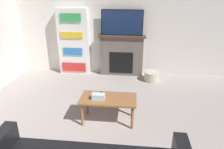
{
  "coord_description": "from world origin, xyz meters",
  "views": [
    {
      "loc": [
        0.44,
        -1.01,
        2.35
      ],
      "look_at": [
        0.03,
        2.83,
        0.71
      ],
      "focal_mm": 35.0,
      "sensor_mm": 36.0,
      "label": 1
    }
  ],
  "objects_px": {
    "tv": "(122,23)",
    "coffee_table": "(108,101)",
    "storage_basket": "(152,76)",
    "bookshelf": "(74,42)",
    "fireplace": "(122,55)"
  },
  "relations": [
    {
      "from": "tv",
      "to": "coffee_table",
      "type": "height_order",
      "value": "tv"
    },
    {
      "from": "tv",
      "to": "storage_basket",
      "type": "bearing_deg",
      "value": -22.95
    },
    {
      "from": "bookshelf",
      "to": "storage_basket",
      "type": "xyz_separation_m",
      "value": [
        2.08,
        -0.34,
        -0.75
      ]
    },
    {
      "from": "fireplace",
      "to": "tv",
      "type": "bearing_deg",
      "value": -90.0
    },
    {
      "from": "storage_basket",
      "to": "bookshelf",
      "type": "bearing_deg",
      "value": 170.79
    },
    {
      "from": "coffee_table",
      "to": "bookshelf",
      "type": "relative_size",
      "value": 0.57
    },
    {
      "from": "coffee_table",
      "to": "bookshelf",
      "type": "xyz_separation_m",
      "value": [
        -1.19,
        2.2,
        0.48
      ]
    },
    {
      "from": "bookshelf",
      "to": "fireplace",
      "type": "bearing_deg",
      "value": 1.0
    },
    {
      "from": "fireplace",
      "to": "coffee_table",
      "type": "xyz_separation_m",
      "value": [
        -0.09,
        -2.22,
        -0.15
      ]
    },
    {
      "from": "tv",
      "to": "storage_basket",
      "type": "xyz_separation_m",
      "value": [
        0.8,
        -0.34,
        -1.29
      ]
    },
    {
      "from": "coffee_table",
      "to": "bookshelf",
      "type": "distance_m",
      "value": 2.55
    },
    {
      "from": "coffee_table",
      "to": "fireplace",
      "type": "bearing_deg",
      "value": 87.74
    },
    {
      "from": "fireplace",
      "to": "tv",
      "type": "distance_m",
      "value": 0.86
    },
    {
      "from": "storage_basket",
      "to": "fireplace",
      "type": "bearing_deg",
      "value": 155.86
    },
    {
      "from": "tv",
      "to": "bookshelf",
      "type": "height_order",
      "value": "bookshelf"
    }
  ]
}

